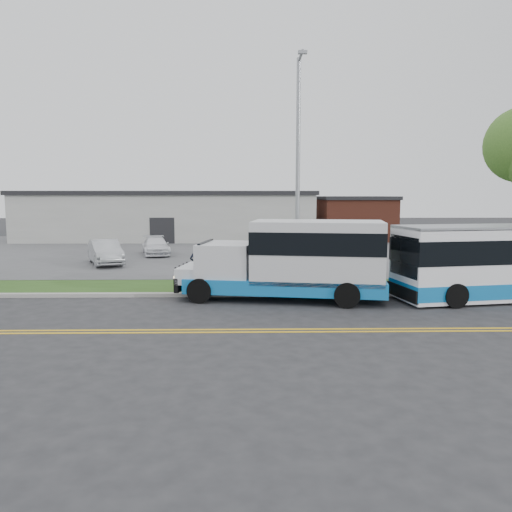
{
  "coord_description": "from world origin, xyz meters",
  "views": [
    {
      "loc": [
        0.83,
        -18.42,
        4.01
      ],
      "look_at": [
        1.21,
        1.25,
        1.6
      ],
      "focal_mm": 35.0,
      "sensor_mm": 36.0,
      "label": 1
    }
  ],
  "objects_px": {
    "shuttle_bus": "(297,258)",
    "parked_car_b": "(156,246)",
    "pedestrian": "(196,264)",
    "parked_car_a": "(105,252)",
    "streetlight_near": "(298,166)"
  },
  "relations": [
    {
      "from": "shuttle_bus",
      "to": "parked_car_b",
      "type": "xyz_separation_m",
      "value": [
        -7.9,
        13.88,
        -0.94
      ]
    },
    {
      "from": "pedestrian",
      "to": "parked_car_a",
      "type": "relative_size",
      "value": 0.38
    },
    {
      "from": "streetlight_near",
      "to": "pedestrian",
      "type": "distance_m",
      "value": 6.33
    },
    {
      "from": "shuttle_bus",
      "to": "parked_car_b",
      "type": "height_order",
      "value": "shuttle_bus"
    },
    {
      "from": "streetlight_near",
      "to": "shuttle_bus",
      "type": "relative_size",
      "value": 1.16
    },
    {
      "from": "pedestrian",
      "to": "parked_car_b",
      "type": "bearing_deg",
      "value": -71.81
    },
    {
      "from": "parked_car_a",
      "to": "shuttle_bus",
      "type": "bearing_deg",
      "value": -67.6
    },
    {
      "from": "shuttle_bus",
      "to": "pedestrian",
      "type": "distance_m",
      "value": 5.53
    },
    {
      "from": "pedestrian",
      "to": "parked_car_a",
      "type": "bearing_deg",
      "value": -46.92
    },
    {
      "from": "parked_car_a",
      "to": "streetlight_near",
      "type": "bearing_deg",
      "value": -59.22
    },
    {
      "from": "streetlight_near",
      "to": "parked_car_a",
      "type": "height_order",
      "value": "streetlight_near"
    },
    {
      "from": "parked_car_b",
      "to": "parked_car_a",
      "type": "bearing_deg",
      "value": -128.84
    },
    {
      "from": "streetlight_near",
      "to": "parked_car_a",
      "type": "bearing_deg",
      "value": 145.12
    },
    {
      "from": "pedestrian",
      "to": "streetlight_near",
      "type": "bearing_deg",
      "value": 162.53
    },
    {
      "from": "streetlight_near",
      "to": "parked_car_b",
      "type": "xyz_separation_m",
      "value": [
        -8.15,
        11.62,
        -4.55
      ]
    }
  ]
}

